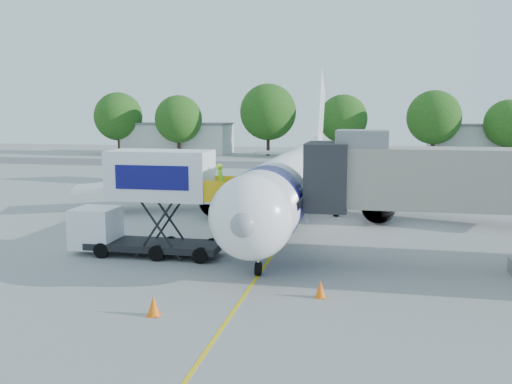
% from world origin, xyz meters
% --- Properties ---
extents(ground, '(160.00, 160.00, 0.00)m').
position_xyz_m(ground, '(0.00, 0.00, 0.00)').
color(ground, '#999996').
rests_on(ground, ground).
extents(guidance_line, '(0.15, 70.00, 0.01)m').
position_xyz_m(guidance_line, '(0.00, 0.00, 0.01)').
color(guidance_line, yellow).
rests_on(guidance_line, ground).
extents(taxiway_strip, '(120.00, 10.00, 0.01)m').
position_xyz_m(taxiway_strip, '(0.00, 42.00, 0.00)').
color(taxiway_strip, '#59595B').
rests_on(taxiway_strip, ground).
extents(aircraft, '(34.17, 37.73, 11.35)m').
position_xyz_m(aircraft, '(0.00, 4.12, 2.95)').
color(aircraft, white).
rests_on(aircraft, ground).
extents(jet_bridge, '(13.90, 3.20, 6.60)m').
position_xyz_m(jet_bridge, '(7.99, -7.00, 4.34)').
color(jet_bridge, gray).
rests_on(jet_bridge, ground).
extents(catering_hiloader, '(8.50, 2.44, 5.50)m').
position_xyz_m(catering_hiloader, '(-6.27, -7.00, 2.76)').
color(catering_hiloader, black).
rests_on(catering_hiloader, ground).
extents(ground_tug, '(4.32, 3.00, 1.57)m').
position_xyz_m(ground_tug, '(-0.71, -18.53, 0.82)').
color(ground_tug, white).
rests_on(ground_tug, ground).
extents(safety_cone_a, '(0.45, 0.45, 0.71)m').
position_xyz_m(safety_cone_a, '(3.08, -12.06, 0.34)').
color(safety_cone_a, '#FF660D').
rests_on(safety_cone_a, ground).
extents(safety_cone_b, '(0.49, 0.49, 0.78)m').
position_xyz_m(safety_cone_b, '(-2.79, -15.34, 0.37)').
color(safety_cone_b, '#FF660D').
rests_on(safety_cone_b, ground).
extents(outbuilding_left, '(18.40, 8.40, 5.30)m').
position_xyz_m(outbuilding_left, '(-28.00, 60.00, 2.66)').
color(outbuilding_left, silver).
rests_on(outbuilding_left, ground).
extents(outbuilding_right, '(16.40, 7.40, 5.30)m').
position_xyz_m(outbuilding_right, '(22.00, 62.00, 2.66)').
color(outbuilding_right, silver).
rests_on(outbuilding_right, ground).
extents(tree_a, '(8.22, 8.22, 10.49)m').
position_xyz_m(tree_a, '(-37.65, 57.21, 6.36)').
color(tree_a, '#382314').
rests_on(tree_a, ground).
extents(tree_b, '(7.77, 7.77, 9.91)m').
position_xyz_m(tree_b, '(-26.22, 55.36, 6.01)').
color(tree_b, '#382314').
rests_on(tree_b, ground).
extents(tree_c, '(9.23, 9.23, 11.77)m').
position_xyz_m(tree_c, '(-11.77, 58.20, 7.14)').
color(tree_c, '#382314').
rests_on(tree_c, ground).
extents(tree_d, '(7.83, 7.83, 9.98)m').
position_xyz_m(tree_d, '(0.34, 58.97, 6.06)').
color(tree_d, '#382314').
rests_on(tree_d, ground).
extents(tree_e, '(8.23, 8.23, 10.49)m').
position_xyz_m(tree_e, '(14.18, 56.81, 6.37)').
color(tree_e, '#382314').
rests_on(tree_e, ground).
extents(tree_f, '(7.11, 7.11, 9.06)m').
position_xyz_m(tree_f, '(24.92, 57.04, 5.50)').
color(tree_f, '#382314').
rests_on(tree_f, ground).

